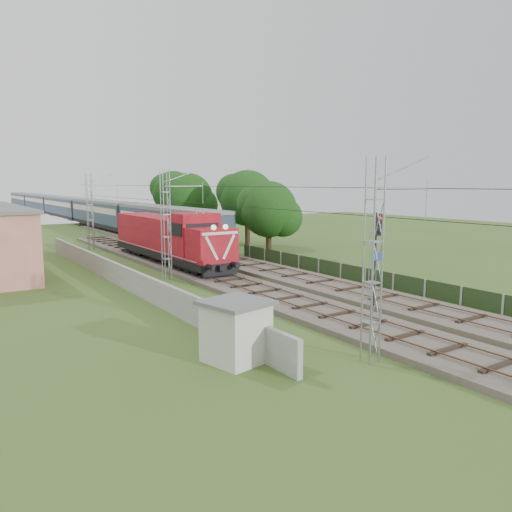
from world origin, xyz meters
TOP-DOWN VIEW (x-y plane):
  - ground at (0.00, 0.00)m, footprint 140.00×140.00m
  - track_main at (0.00, 7.00)m, footprint 4.20×70.00m
  - track_side at (5.00, 20.00)m, footprint 4.20×80.00m
  - catenary at (-2.95, 12.00)m, footprint 3.31×70.00m
  - boundary_wall at (-6.50, 12.00)m, footprint 0.25×40.00m
  - fence at (8.00, 3.00)m, footprint 0.12×32.00m
  - locomotive at (0.00, 18.41)m, footprint 3.21×18.33m
  - coach_rake at (5.00, 79.64)m, footprint 3.28×122.68m
  - signal_post at (3.02, -2.52)m, footprint 0.58×0.47m
  - relay_hut at (-7.40, -5.05)m, footprint 2.86×2.86m
  - tree_a at (9.75, 17.31)m, footprint 5.58×5.32m
  - tree_b at (12.80, 25.88)m, footprint 6.55×6.24m
  - tree_c at (9.40, 34.06)m, footprint 6.39×6.09m
  - tree_d at (14.52, 49.75)m, footprint 6.86×6.54m

SIDE VIEW (x-z plane):
  - ground at x=0.00m, z-range 0.00..0.00m
  - track_main at x=0.00m, z-range -0.04..0.41m
  - track_side at x=5.00m, z-range -0.04..0.41m
  - fence at x=8.00m, z-range 0.00..1.20m
  - boundary_wall at x=-6.50m, z-range 0.00..1.50m
  - relay_hut at x=-7.40m, z-range 0.01..2.48m
  - locomotive at x=0.00m, z-range 0.04..4.69m
  - coach_rake at x=5.00m, z-range 0.79..4.58m
  - signal_post at x=3.02m, z-range 1.02..6.47m
  - catenary at x=-2.95m, z-range 0.05..8.05m
  - tree_a at x=9.75m, z-range 0.89..8.13m
  - tree_c at x=9.40m, z-range 1.02..9.31m
  - tree_b at x=12.80m, z-range 1.05..9.54m
  - tree_d at x=14.52m, z-range 1.10..10.00m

